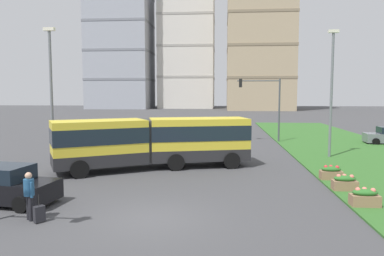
% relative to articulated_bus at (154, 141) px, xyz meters
% --- Properties ---
extents(ground_plane, '(260.00, 260.00, 0.00)m').
position_rel_articulated_bus_xyz_m(ground_plane, '(1.65, -8.95, -1.65)').
color(ground_plane, '#424244').
extents(articulated_bus, '(11.77, 6.69, 3.00)m').
position_rel_articulated_bus_xyz_m(articulated_bus, '(0.00, 0.00, 0.00)').
color(articulated_bus, yellow).
rests_on(articulated_bus, ground).
extents(car_black_sedan, '(4.60, 2.49, 1.58)m').
position_rel_articulated_bus_xyz_m(car_black_sedan, '(-4.89, -7.61, -0.90)').
color(car_black_sedan, black).
rests_on(car_black_sedan, ground).
extents(car_navy_sedan, '(4.58, 2.44, 1.58)m').
position_rel_articulated_bus_xyz_m(car_navy_sedan, '(-4.39, 11.13, -0.90)').
color(car_navy_sedan, '#19234C').
rests_on(car_navy_sedan, ground).
extents(pedestrian_crossing, '(0.46, 0.41, 1.74)m').
position_rel_articulated_bus_xyz_m(pedestrian_crossing, '(-2.71, -9.46, -0.65)').
color(pedestrian_crossing, black).
rests_on(pedestrian_crossing, ground).
extents(rolling_suitcase, '(0.42, 0.43, 0.97)m').
position_rel_articulated_bus_xyz_m(rolling_suitcase, '(-2.26, -9.66, -1.34)').
color(rolling_suitcase, '#232328').
rests_on(rolling_suitcase, ground).
extents(flower_planter_0, '(1.10, 0.56, 0.74)m').
position_rel_articulated_bus_xyz_m(flower_planter_0, '(9.76, -6.95, -1.23)').
color(flower_planter_0, '#937051').
rests_on(flower_planter_0, grass_median).
extents(flower_planter_1, '(1.10, 0.56, 0.74)m').
position_rel_articulated_bus_xyz_m(flower_planter_1, '(9.76, -4.54, -1.23)').
color(flower_planter_1, '#937051').
rests_on(flower_planter_1, grass_median).
extents(flower_planter_2, '(1.10, 0.56, 0.74)m').
position_rel_articulated_bus_xyz_m(flower_planter_2, '(9.76, -2.39, -1.23)').
color(flower_planter_2, '#937051').
rests_on(flower_planter_2, grass_median).
extents(traffic_light_far_right, '(4.00, 0.28, 5.94)m').
position_rel_articulated_bus_xyz_m(traffic_light_far_right, '(8.06, 13.05, 2.45)').
color(traffic_light_far_right, '#474C51').
rests_on(traffic_light_far_right, ground).
extents(streetlight_left, '(0.70, 0.28, 8.68)m').
position_rel_articulated_bus_xyz_m(streetlight_left, '(-6.85, 1.05, 3.13)').
color(streetlight_left, slate).
rests_on(streetlight_left, ground).
extents(streetlight_median, '(0.70, 0.28, 8.91)m').
position_rel_articulated_bus_xyz_m(streetlight_median, '(11.66, 4.70, 3.24)').
color(streetlight_median, slate).
rests_on(streetlight_median, ground).
extents(apartment_tower_west, '(19.22, 15.76, 52.12)m').
position_rel_articulated_bus_xyz_m(apartment_tower_west, '(-28.35, 93.29, 24.43)').
color(apartment_tower_west, '#9EA3AD').
rests_on(apartment_tower_west, ground).
extents(apartment_tower_westcentre, '(17.60, 18.82, 38.32)m').
position_rel_articulated_bus_xyz_m(apartment_tower_westcentre, '(-7.74, 100.48, 17.53)').
color(apartment_tower_westcentre, silver).
rests_on(apartment_tower_westcentre, ground).
extents(apartment_tower_centre, '(18.60, 19.40, 52.06)m').
position_rel_articulated_bus_xyz_m(apartment_tower_centre, '(14.48, 87.14, 24.40)').
color(apartment_tower_centre, tan).
rests_on(apartment_tower_centre, ground).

